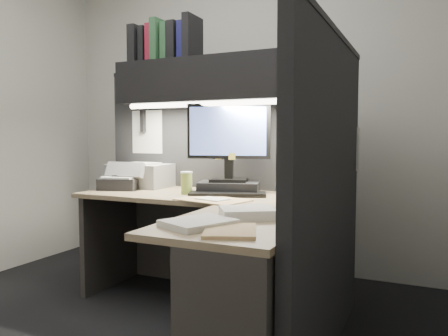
{
  "coord_description": "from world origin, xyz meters",
  "views": [
    {
      "loc": [
        1.42,
        -2.0,
        1.11
      ],
      "look_at": [
        0.25,
        0.51,
        0.91
      ],
      "focal_mm": 35.0,
      "sensor_mm": 36.0,
      "label": 1
    }
  ],
  "objects": [
    {
      "name": "monitor",
      "position": [
        0.22,
        0.66,
        0.97
      ],
      "size": [
        0.55,
        0.35,
        0.6
      ],
      "rotation": [
        0.0,
        0.0,
        0.28
      ],
      "color": "black",
      "rests_on": "desk"
    },
    {
      "name": "partition_right",
      "position": [
        0.98,
        0.18,
        0.8
      ],
      "size": [
        0.06,
        1.5,
        1.6
      ],
      "primitive_type": "cube",
      "color": "black",
      "rests_on": "floor"
    },
    {
      "name": "floor",
      "position": [
        0.0,
        0.0,
        0.0
      ],
      "size": [
        3.5,
        3.5,
        0.0
      ],
      "primitive_type": "plane",
      "color": "black",
      "rests_on": "ground"
    },
    {
      "name": "mouse",
      "position": [
        0.76,
        0.52,
        0.75
      ],
      "size": [
        0.09,
        0.12,
        0.04
      ],
      "primitive_type": "ellipsoid",
      "rotation": [
        0.0,
        0.0,
        0.24
      ],
      "color": "black",
      "rests_on": "mousepad"
    },
    {
      "name": "overhead_shelf",
      "position": [
        0.12,
        0.75,
        1.5
      ],
      "size": [
        1.55,
        0.34,
        0.3
      ],
      "primitive_type": "cube",
      "color": "black",
      "rests_on": "partition_back"
    },
    {
      "name": "paper_stack_a",
      "position": [
        0.66,
        -0.12,
        0.75
      ],
      "size": [
        0.32,
        0.31,
        0.05
      ],
      "primitive_type": "cube",
      "rotation": [
        0.0,
        0.0,
        0.57
      ],
      "color": "white",
      "rests_on": "desk"
    },
    {
      "name": "keyboard",
      "position": [
        0.27,
        0.54,
        0.74
      ],
      "size": [
        0.52,
        0.33,
        0.02
      ],
      "primitive_type": "cube",
      "rotation": [
        0.0,
        0.0,
        0.36
      ],
      "color": "black",
      "rests_on": "desk"
    },
    {
      "name": "mousepad",
      "position": [
        0.77,
        0.5,
        0.73
      ],
      "size": [
        0.25,
        0.23,
        0.0
      ],
      "primitive_type": "cube",
      "rotation": [
        0.0,
        0.0,
        0.21
      ],
      "color": "#1C279C",
      "rests_on": "desk"
    },
    {
      "name": "binder_row",
      "position": [
        -0.32,
        0.75,
        1.79
      ],
      "size": [
        0.52,
        0.25,
        0.3
      ],
      "color": "black",
      "rests_on": "overhead_shelf"
    },
    {
      "name": "coffee_cup",
      "position": [
        -0.02,
        0.51,
        0.8
      ],
      "size": [
        0.08,
        0.08,
        0.14
      ],
      "primitive_type": "cylinder",
      "rotation": [
        0.0,
        0.0,
        0.11
      ],
      "color": "#ADB146",
      "rests_on": "desk"
    },
    {
      "name": "printer",
      "position": [
        -0.55,
        0.76,
        0.82
      ],
      "size": [
        0.45,
        0.39,
        0.17
      ],
      "primitive_type": "cube",
      "rotation": [
        0.0,
        0.0,
        0.04
      ],
      "color": "#989B9E",
      "rests_on": "desk"
    },
    {
      "name": "telephone",
      "position": [
        0.75,
        0.75,
        0.77
      ],
      "size": [
        0.22,
        0.23,
        0.08
      ],
      "primitive_type": "cube",
      "rotation": [
        0.0,
        0.0,
        0.1
      ],
      "color": "#C0B193",
      "rests_on": "desk"
    },
    {
      "name": "wall_back",
      "position": [
        0.0,
        1.5,
        1.35
      ],
      "size": [
        3.5,
        0.04,
        2.7
      ],
      "primitive_type": "cube",
      "color": "beige",
      "rests_on": "floor"
    },
    {
      "name": "desk",
      "position": [
        0.43,
        -0.0,
        0.44
      ],
      "size": [
        1.7,
        1.53,
        0.73
      ],
      "color": "#91795C",
      "rests_on": "floor"
    },
    {
      "name": "pinned_papers",
      "position": [
        0.42,
        0.56,
        1.05
      ],
      "size": [
        1.76,
        1.31,
        0.51
      ],
      "color": "white",
      "rests_on": "partition_back"
    },
    {
      "name": "paper_stack_b",
      "position": [
        0.55,
        -0.38,
        0.74
      ],
      "size": [
        0.32,
        0.34,
        0.03
      ],
      "primitive_type": "cube",
      "rotation": [
        0.0,
        0.0,
        -0.43
      ],
      "color": "white",
      "rests_on": "desk"
    },
    {
      "name": "open_folder",
      "position": [
        0.27,
        0.32,
        0.73
      ],
      "size": [
        0.46,
        0.36,
        0.01
      ],
      "primitive_type": "cube",
      "rotation": [
        0.0,
        0.0,
        -0.24
      ],
      "color": "tan",
      "rests_on": "desk"
    },
    {
      "name": "partition_back",
      "position": [
        0.03,
        0.93,
        0.8
      ],
      "size": [
        1.9,
        0.06,
        1.6
      ],
      "primitive_type": "cube",
      "color": "black",
      "rests_on": "floor"
    },
    {
      "name": "notebook_stack",
      "position": [
        -0.59,
        0.55,
        0.77
      ],
      "size": [
        0.32,
        0.29,
        0.08
      ],
      "primitive_type": "cube",
      "rotation": [
        0.0,
        0.0,
        0.27
      ],
      "color": "black",
      "rests_on": "desk"
    },
    {
      "name": "task_light_tube",
      "position": [
        0.12,
        0.61,
        1.33
      ],
      "size": [
        1.32,
        0.04,
        0.04
      ],
      "primitive_type": "cylinder",
      "rotation": [
        0.0,
        1.57,
        0.0
      ],
      "color": "white",
      "rests_on": "overhead_shelf"
    },
    {
      "name": "manila_stack",
      "position": [
        0.72,
        -0.44,
        0.74
      ],
      "size": [
        0.28,
        0.31,
        0.01
      ],
      "primitive_type": "cube",
      "rotation": [
        0.0,
        0.0,
        0.37
      ],
      "color": "tan",
      "rests_on": "desk"
    }
  ]
}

